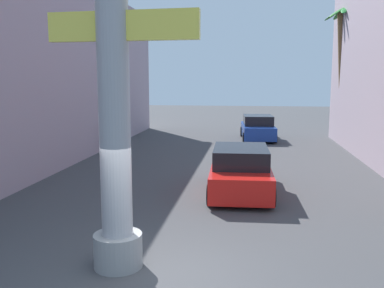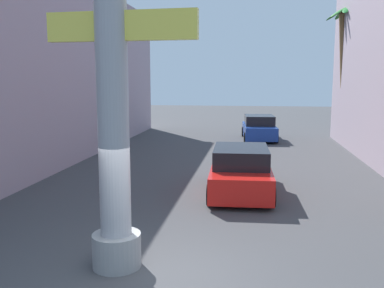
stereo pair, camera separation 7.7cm
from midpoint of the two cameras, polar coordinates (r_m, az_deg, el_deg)
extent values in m
plane|color=#424244|center=(18.15, 2.20, -3.58)|extent=(90.40, 90.40, 0.00)
cylinder|color=#9E9EA3|center=(8.51, -10.36, 8.93)|extent=(0.62, 0.62, 7.80)
cylinder|color=gray|center=(9.19, -9.74, -13.77)|extent=(1.00, 1.00, 0.70)
cube|color=#F2E04C|center=(8.51, -9.21, 15.28)|extent=(2.99, 0.35, 0.56)
cylinder|color=black|center=(16.37, 3.32, -3.79)|extent=(0.24, 0.65, 0.64)
cylinder|color=black|center=(16.39, 9.85, -3.89)|extent=(0.24, 0.65, 0.64)
cylinder|color=black|center=(13.24, 2.63, -6.78)|extent=(0.24, 0.65, 0.64)
cylinder|color=black|center=(13.26, 10.75, -6.89)|extent=(0.24, 0.65, 0.64)
cube|color=red|center=(14.72, 6.65, -4.28)|extent=(2.12, 4.68, 0.80)
cube|color=black|center=(14.58, 6.70, -1.60)|extent=(1.89, 2.60, 0.60)
cylinder|color=black|center=(29.24, 6.95, 1.65)|extent=(0.26, 0.65, 0.64)
cylinder|color=black|center=(29.39, 10.54, 1.61)|extent=(0.26, 0.65, 0.64)
cylinder|color=black|center=(26.21, 7.26, 0.84)|extent=(0.26, 0.65, 0.64)
cylinder|color=black|center=(26.37, 11.26, 0.80)|extent=(0.26, 0.65, 0.64)
cube|color=navy|center=(27.75, 9.01, 1.74)|extent=(2.23, 4.50, 0.80)
cube|color=black|center=(27.68, 9.04, 3.18)|extent=(1.94, 2.52, 0.60)
cylinder|color=brown|center=(27.12, -11.08, 7.38)|extent=(0.40, 0.40, 6.65)
ellipsoid|color=#2E5C2D|center=(26.99, -9.40, 14.19)|extent=(1.76, 0.44, 0.57)
ellipsoid|color=#23752D|center=(27.95, -10.21, 13.78)|extent=(0.77, 1.70, 0.86)
ellipsoid|color=#276D2D|center=(28.01, -12.09, 13.79)|extent=(1.47, 1.44, 0.75)
ellipsoid|color=#235D2D|center=(26.96, -13.11, 13.77)|extent=(1.49, 1.22, 1.02)
ellipsoid|color=#28662D|center=(26.34, -11.29, 14.24)|extent=(0.89, 1.76, 0.64)
cylinder|color=brown|center=(27.37, 19.67, 8.29)|extent=(0.93, 0.59, 7.85)
ellipsoid|color=#30602D|center=(27.38, 21.40, 16.02)|extent=(1.21, 0.57, 0.73)
ellipsoid|color=#2F782D|center=(27.88, 20.82, 15.99)|extent=(1.14, 1.08, 0.62)
ellipsoid|color=#286B2D|center=(27.91, 19.31, 16.06)|extent=(0.75, 1.26, 0.62)
ellipsoid|color=#27682D|center=(27.53, 18.68, 16.09)|extent=(1.19, 0.82, 0.76)
ellipsoid|color=#2B762D|center=(26.92, 19.04, 16.29)|extent=(1.17, 0.96, 0.71)
ellipsoid|color=#1F772D|center=(26.75, 19.90, 16.42)|extent=(0.70, 1.28, 0.56)
ellipsoid|color=#256A2D|center=(26.88, 20.91, 16.29)|extent=(0.88, 1.25, 0.60)
cylinder|color=#3F3833|center=(23.56, -11.21, 0.18)|extent=(0.14, 0.14, 0.88)
cylinder|color=#3F3833|center=(23.70, -11.55, 0.21)|extent=(0.14, 0.14, 0.88)
cylinder|color=#338C4C|center=(23.53, -11.43, 2.03)|extent=(0.45, 0.45, 0.64)
sphere|color=tan|center=(23.49, -11.47, 3.07)|extent=(0.22, 0.22, 0.22)
camera|label=1|loc=(0.04, -89.83, 0.03)|focal=40.00mm
camera|label=2|loc=(0.04, 90.17, -0.03)|focal=40.00mm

